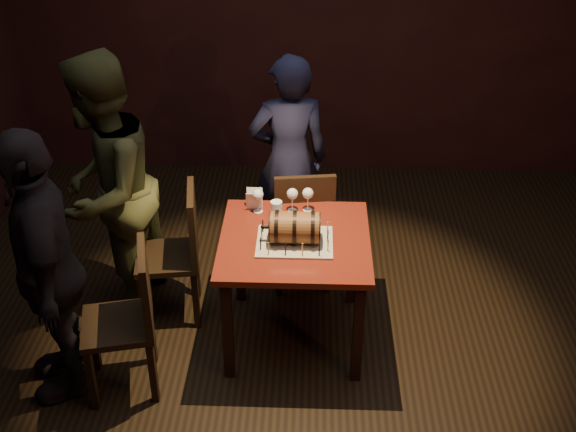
{
  "coord_description": "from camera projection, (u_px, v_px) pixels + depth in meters",
  "views": [
    {
      "loc": [
        0.07,
        -3.5,
        3.1
      ],
      "look_at": [
        -0.06,
        0.05,
        0.95
      ],
      "focal_mm": 45.0,
      "sensor_mm": 36.0,
      "label": 1
    }
  ],
  "objects": [
    {
      "name": "person_left_front",
      "position": [
        47.0,
        267.0,
        3.93
      ],
      "size": [
        0.7,
        1.05,
        1.66
      ],
      "primitive_type": "imported",
      "rotation": [
        0.0,
        0.0,
        -1.23
      ],
      "color": "black",
      "rests_on": "ground"
    },
    {
      "name": "wine_glass_mid",
      "position": [
        292.0,
        195.0,
        4.53
      ],
      "size": [
        0.07,
        0.07,
        0.16
      ],
      "color": "silver",
      "rests_on": "pub_table"
    },
    {
      "name": "menu_card",
      "position": [
        254.0,
        200.0,
        4.58
      ],
      "size": [
        0.1,
        0.05,
        0.13
      ],
      "primitive_type": null,
      "color": "white",
      "rests_on": "pub_table"
    },
    {
      "name": "person_back",
      "position": [
        289.0,
        161.0,
        5.12
      ],
      "size": [
        0.63,
        0.47,
        1.57
      ],
      "primitive_type": "imported",
      "rotation": [
        0.0,
        0.0,
        3.32
      ],
      "color": "black",
      "rests_on": "ground"
    },
    {
      "name": "chair_left_front",
      "position": [
        131.0,
        313.0,
        4.07
      ],
      "size": [
        0.48,
        0.48,
        0.93
      ],
      "color": "black",
      "rests_on": "ground"
    },
    {
      "name": "birthday_candles",
      "position": [
        295.0,
        235.0,
        4.25
      ],
      "size": [
        0.4,
        0.3,
        0.09
      ],
      "color": "#EEE18E",
      "rests_on": "cake_board"
    },
    {
      "name": "barrel_cake",
      "position": [
        295.0,
        228.0,
        4.22
      ],
      "size": [
        0.35,
        0.2,
        0.2
      ],
      "color": "brown",
      "rests_on": "cake_board"
    },
    {
      "name": "room_shell",
      "position": [
        298.0,
        149.0,
        3.87
      ],
      "size": [
        5.04,
        5.04,
        2.8
      ],
      "color": "black",
      "rests_on": "ground"
    },
    {
      "name": "cake_board",
      "position": [
        295.0,
        242.0,
        4.27
      ],
      "size": [
        0.45,
        0.35,
        0.01
      ],
      "primitive_type": "cube",
      "color": "#B0A68E",
      "rests_on": "pub_table"
    },
    {
      "name": "pub_table",
      "position": [
        295.0,
        254.0,
        4.37
      ],
      "size": [
        0.9,
        0.9,
        0.75
      ],
      "color": "#51140D",
      "rests_on": "ground"
    },
    {
      "name": "chair_back",
      "position": [
        303.0,
        223.0,
        4.9
      ],
      "size": [
        0.45,
        0.45,
        0.93
      ],
      "color": "black",
      "rests_on": "ground"
    },
    {
      "name": "pint_of_ale",
      "position": [
        276.0,
        213.0,
        4.43
      ],
      "size": [
        0.07,
        0.07,
        0.15
      ],
      "color": "silver",
      "rests_on": "pub_table"
    },
    {
      "name": "chair_left_rear",
      "position": [
        179.0,
        247.0,
        4.64
      ],
      "size": [
        0.45,
        0.45,
        0.93
      ],
      "color": "black",
      "rests_on": "ground"
    },
    {
      "name": "person_left_rear",
      "position": [
        105.0,
        191.0,
        4.52
      ],
      "size": [
        0.8,
        0.96,
        1.78
      ],
      "primitive_type": "imported",
      "rotation": [
        0.0,
        0.0,
        -1.73
      ],
      "color": "#393B1D",
      "rests_on": "ground"
    },
    {
      "name": "wine_glass_left",
      "position": [
        258.0,
        196.0,
        4.52
      ],
      "size": [
        0.07,
        0.07,
        0.16
      ],
      "color": "silver",
      "rests_on": "pub_table"
    },
    {
      "name": "wine_glass_right",
      "position": [
        308.0,
        194.0,
        4.54
      ],
      "size": [
        0.07,
        0.07,
        0.16
      ],
      "color": "silver",
      "rests_on": "pub_table"
    }
  ]
}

